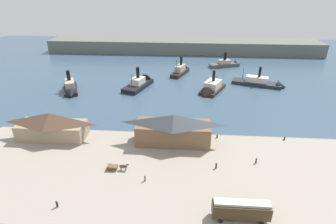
{
  "coord_description": "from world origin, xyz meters",
  "views": [
    {
      "loc": [
        3.25,
        -73.6,
        42.33
      ],
      "look_at": [
        -2.97,
        9.27,
        2.0
      ],
      "focal_mm": 28.43,
      "sensor_mm": 36.0,
      "label": 1
    }
  ],
  "objects_px": {
    "pedestrian_walking_west": "(264,211)",
    "pedestrian_near_west_shed": "(145,178)",
    "ferry_departing_north": "(211,89)",
    "ferry_mid_harbor": "(264,83)",
    "ferry_shed_central_terminal": "(173,129)",
    "pedestrian_at_waters_edge": "(57,204)",
    "pedestrian_near_east_shed": "(216,166)",
    "mooring_post_west": "(217,136)",
    "ferry_approaching_west": "(227,64)",
    "ferry_shed_customs_shed": "(51,125)",
    "ferry_near_quay": "(70,88)",
    "mooring_post_center_east": "(284,139)",
    "horse_cart": "(117,167)",
    "ferry_outer_harbor": "(181,70)",
    "ferry_approaching_east": "(141,83)",
    "street_tram": "(241,209)",
    "pedestrian_by_tram": "(256,161)"
  },
  "relations": [
    {
      "from": "horse_cart",
      "to": "pedestrian_near_west_shed",
      "type": "relative_size",
      "value": 3.46
    },
    {
      "from": "street_tram",
      "to": "ferry_near_quay",
      "type": "height_order",
      "value": "ferry_near_quay"
    },
    {
      "from": "mooring_post_west",
      "to": "pedestrian_near_west_shed",
      "type": "bearing_deg",
      "value": -131.88
    },
    {
      "from": "ferry_near_quay",
      "to": "ferry_approaching_west",
      "type": "bearing_deg",
      "value": 31.99
    },
    {
      "from": "mooring_post_center_east",
      "to": "ferry_approaching_west",
      "type": "distance_m",
      "value": 80.13
    },
    {
      "from": "pedestrian_by_tram",
      "to": "ferry_mid_harbor",
      "type": "distance_m",
      "value": 63.49
    },
    {
      "from": "ferry_approaching_west",
      "to": "ferry_outer_harbor",
      "type": "bearing_deg",
      "value": -149.36
    },
    {
      "from": "mooring_post_center_east",
      "to": "ferry_approaching_east",
      "type": "xyz_separation_m",
      "value": [
        -49.88,
        44.9,
        -0.16
      ]
    },
    {
      "from": "horse_cart",
      "to": "ferry_approaching_west",
      "type": "height_order",
      "value": "ferry_approaching_west"
    },
    {
      "from": "horse_cart",
      "to": "ferry_approaching_west",
      "type": "xyz_separation_m",
      "value": [
        38.67,
        97.06,
        -0.65
      ]
    },
    {
      "from": "street_tram",
      "to": "pedestrian_by_tram",
      "type": "distance_m",
      "value": 19.7
    },
    {
      "from": "pedestrian_near_east_shed",
      "to": "street_tram",
      "type": "bearing_deg",
      "value": -78.35
    },
    {
      "from": "ferry_outer_harbor",
      "to": "ferry_departing_north",
      "type": "bearing_deg",
      "value": -61.88
    },
    {
      "from": "street_tram",
      "to": "pedestrian_near_east_shed",
      "type": "relative_size",
      "value": 6.67
    },
    {
      "from": "horse_cart",
      "to": "ferry_mid_harbor",
      "type": "xyz_separation_m",
      "value": [
        51.33,
        66.5,
        -0.87
      ]
    },
    {
      "from": "ferry_approaching_west",
      "to": "ferry_outer_harbor",
      "type": "relative_size",
      "value": 1.1
    },
    {
      "from": "horse_cart",
      "to": "ferry_approaching_east",
      "type": "relative_size",
      "value": 0.27
    },
    {
      "from": "pedestrian_by_tram",
      "to": "ferry_near_quay",
      "type": "relative_size",
      "value": 0.1
    },
    {
      "from": "horse_cart",
      "to": "pedestrian_at_waters_edge",
      "type": "bearing_deg",
      "value": -125.79
    },
    {
      "from": "ferry_shed_customs_shed",
      "to": "pedestrian_at_waters_edge",
      "type": "bearing_deg",
      "value": -63.23
    },
    {
      "from": "ferry_approaching_east",
      "to": "ferry_approaching_west",
      "type": "relative_size",
      "value": 1.08
    },
    {
      "from": "ferry_shed_customs_shed",
      "to": "ferry_departing_north",
      "type": "bearing_deg",
      "value": 41.12
    },
    {
      "from": "street_tram",
      "to": "horse_cart",
      "type": "distance_m",
      "value": 30.39
    },
    {
      "from": "ferry_shed_customs_shed",
      "to": "ferry_outer_harbor",
      "type": "distance_m",
      "value": 77.18
    },
    {
      "from": "ferry_shed_central_terminal",
      "to": "pedestrian_walking_west",
      "type": "xyz_separation_m",
      "value": [
        19.45,
        -24.96,
        -3.65
      ]
    },
    {
      "from": "pedestrian_near_east_shed",
      "to": "ferry_near_quay",
      "type": "relative_size",
      "value": 0.1
    },
    {
      "from": "ferry_shed_central_terminal",
      "to": "ferry_mid_harbor",
      "type": "relative_size",
      "value": 0.87
    },
    {
      "from": "mooring_post_center_east",
      "to": "ferry_approaching_west",
      "type": "bearing_deg",
      "value": 94.69
    },
    {
      "from": "horse_cart",
      "to": "ferry_approaching_west",
      "type": "bearing_deg",
      "value": 68.28
    },
    {
      "from": "ferry_shed_central_terminal",
      "to": "pedestrian_at_waters_edge",
      "type": "distance_m",
      "value": 34.62
    },
    {
      "from": "ferry_departing_north",
      "to": "ferry_mid_harbor",
      "type": "relative_size",
      "value": 0.75
    },
    {
      "from": "pedestrian_near_west_shed",
      "to": "ferry_departing_north",
      "type": "relative_size",
      "value": 0.09
    },
    {
      "from": "pedestrian_near_east_shed",
      "to": "mooring_post_west",
      "type": "relative_size",
      "value": 1.82
    },
    {
      "from": "street_tram",
      "to": "ferry_approaching_west",
      "type": "bearing_deg",
      "value": 84.16
    },
    {
      "from": "ferry_near_quay",
      "to": "mooring_post_center_east",
      "type": "bearing_deg",
      "value": -23.92
    },
    {
      "from": "street_tram",
      "to": "ferry_departing_north",
      "type": "xyz_separation_m",
      "value": [
        -0.66,
        69.57,
        -2.14
      ]
    },
    {
      "from": "ferry_approaching_west",
      "to": "ferry_mid_harbor",
      "type": "bearing_deg",
      "value": -67.5
    },
    {
      "from": "pedestrian_near_east_shed",
      "to": "ferry_near_quay",
      "type": "bearing_deg",
      "value": 139.27
    },
    {
      "from": "pedestrian_near_west_shed",
      "to": "pedestrian_by_tram",
      "type": "relative_size",
      "value": 0.96
    },
    {
      "from": "pedestrian_at_waters_edge",
      "to": "ferry_outer_harbor",
      "type": "relative_size",
      "value": 0.1
    },
    {
      "from": "ferry_shed_customs_shed",
      "to": "ferry_shed_central_terminal",
      "type": "bearing_deg",
      "value": 0.08
    },
    {
      "from": "ferry_shed_central_terminal",
      "to": "mooring_post_west",
      "type": "xyz_separation_m",
      "value": [
        12.8,
        3.28,
        -3.91
      ]
    },
    {
      "from": "ferry_departing_north",
      "to": "ferry_mid_harbor",
      "type": "distance_m",
      "value": 26.5
    },
    {
      "from": "ferry_departing_north",
      "to": "ferry_outer_harbor",
      "type": "height_order",
      "value": "ferry_outer_harbor"
    },
    {
      "from": "ferry_outer_harbor",
      "to": "ferry_near_quay",
      "type": "distance_m",
      "value": 55.33
    },
    {
      "from": "pedestrian_walking_west",
      "to": "pedestrian_near_west_shed",
      "type": "height_order",
      "value": "pedestrian_near_west_shed"
    },
    {
      "from": "horse_cart",
      "to": "pedestrian_walking_west",
      "type": "distance_m",
      "value": 34.34
    },
    {
      "from": "ferry_approaching_west",
      "to": "ferry_approaching_east",
      "type": "bearing_deg",
      "value": -141.1
    },
    {
      "from": "ferry_shed_customs_shed",
      "to": "pedestrian_walking_west",
      "type": "height_order",
      "value": "ferry_shed_customs_shed"
    },
    {
      "from": "pedestrian_walking_west",
      "to": "ferry_approaching_west",
      "type": "bearing_deg",
      "value": 86.7
    }
  ]
}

